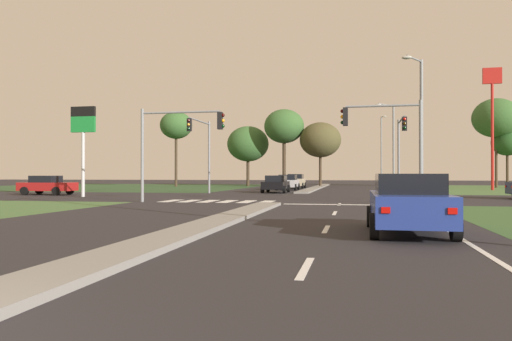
# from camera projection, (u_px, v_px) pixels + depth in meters

# --- Properties ---
(ground_plane) EXTENTS (200.00, 200.00, 0.00)m
(ground_plane) POSITION_uv_depth(u_px,v_px,m) (290.00, 198.00, 33.28)
(ground_plane) COLOR #282628
(grass_verge_far_left) EXTENTS (35.00, 35.00, 0.01)m
(grass_verge_far_left) POSITION_uv_depth(u_px,v_px,m) (113.00, 187.00, 62.31)
(grass_verge_far_left) COLOR #2D4C28
(grass_verge_far_left) RESTS_ON ground
(median_island_near) EXTENTS (1.20, 22.00, 0.14)m
(median_island_near) POSITION_uv_depth(u_px,v_px,m) (206.00, 225.00, 14.65)
(median_island_near) COLOR gray
(median_island_near) RESTS_ON ground
(median_island_far) EXTENTS (1.20, 36.00, 0.14)m
(median_island_far) POSITION_uv_depth(u_px,v_px,m) (318.00, 187.00, 57.79)
(median_island_far) COLOR gray
(median_island_far) RESTS_ON ground
(lane_dash_near) EXTENTS (0.14, 2.00, 0.01)m
(lane_dash_near) POSITION_uv_depth(u_px,v_px,m) (305.00, 268.00, 8.34)
(lane_dash_near) COLOR silver
(lane_dash_near) RESTS_ON ground
(lane_dash_second) EXTENTS (0.14, 2.00, 0.01)m
(lane_dash_second) POSITION_uv_depth(u_px,v_px,m) (326.00, 229.00, 14.22)
(lane_dash_second) COLOR silver
(lane_dash_second) RESTS_ON ground
(lane_dash_third) EXTENTS (0.14, 2.00, 0.01)m
(lane_dash_third) POSITION_uv_depth(u_px,v_px,m) (335.00, 213.00, 20.10)
(lane_dash_third) COLOR silver
(lane_dash_third) RESTS_ON ground
(lane_dash_fourth) EXTENTS (0.14, 2.00, 0.01)m
(lane_dash_fourth) POSITION_uv_depth(u_px,v_px,m) (339.00, 204.00, 25.99)
(lane_dash_fourth) COLOR silver
(lane_dash_fourth) RESTS_ON ground
(edge_line_right) EXTENTS (0.14, 24.00, 0.01)m
(edge_line_right) POSITION_uv_depth(u_px,v_px,m) (445.00, 229.00, 14.28)
(edge_line_right) COLOR silver
(edge_line_right) RESTS_ON ground
(stop_bar_near) EXTENTS (6.40, 0.50, 0.01)m
(stop_bar_near) POSITION_uv_depth(u_px,v_px,m) (345.00, 205.00, 25.67)
(stop_bar_near) COLOR silver
(stop_bar_near) RESTS_ON ground
(crosswalk_bar_near) EXTENTS (0.70, 2.80, 0.01)m
(crosswalk_bar_near) POSITION_uv_depth(u_px,v_px,m) (171.00, 201.00, 29.44)
(crosswalk_bar_near) COLOR silver
(crosswalk_bar_near) RESTS_ON ground
(crosswalk_bar_second) EXTENTS (0.70, 2.80, 0.01)m
(crosswalk_bar_second) POSITION_uv_depth(u_px,v_px,m) (190.00, 201.00, 29.21)
(crosswalk_bar_second) COLOR silver
(crosswalk_bar_second) RESTS_ON ground
(crosswalk_bar_third) EXTENTS (0.70, 2.80, 0.01)m
(crosswalk_bar_third) POSITION_uv_depth(u_px,v_px,m) (208.00, 201.00, 28.99)
(crosswalk_bar_third) COLOR silver
(crosswalk_bar_third) RESTS_ON ground
(crosswalk_bar_fourth) EXTENTS (0.70, 2.80, 0.01)m
(crosswalk_bar_fourth) POSITION_uv_depth(u_px,v_px,m) (227.00, 201.00, 28.76)
(crosswalk_bar_fourth) COLOR silver
(crosswalk_bar_fourth) RESTS_ON ground
(crosswalk_bar_fifth) EXTENTS (0.70, 2.80, 0.01)m
(crosswalk_bar_fifth) POSITION_uv_depth(u_px,v_px,m) (247.00, 202.00, 28.53)
(crosswalk_bar_fifth) COLOR silver
(crosswalk_bar_fifth) RESTS_ON ground
(crosswalk_bar_sixth) EXTENTS (0.70, 2.80, 0.01)m
(crosswalk_bar_sixth) POSITION_uv_depth(u_px,v_px,m) (267.00, 202.00, 28.31)
(crosswalk_bar_sixth) COLOR silver
(crosswalk_bar_sixth) RESTS_ON ground
(car_silver_near) EXTENTS (2.07, 4.39, 1.53)m
(car_silver_near) POSITION_uv_depth(u_px,v_px,m) (288.00, 182.00, 49.87)
(car_silver_near) COLOR #B7B7BC
(car_silver_near) RESTS_ON ground
(car_beige_second) EXTENTS (2.04, 4.53, 1.60)m
(car_beige_second) POSITION_uv_depth(u_px,v_px,m) (296.00, 181.00, 56.22)
(car_beige_second) COLOR #BCAD8E
(car_beige_second) RESTS_ON ground
(car_red_third) EXTENTS (4.19, 2.00, 1.47)m
(car_red_third) POSITION_uv_depth(u_px,v_px,m) (47.00, 185.00, 38.01)
(car_red_third) COLOR #A31919
(car_red_third) RESTS_ON ground
(car_black_fourth) EXTENTS (2.06, 4.29, 1.47)m
(car_black_fourth) POSITION_uv_depth(u_px,v_px,m) (276.00, 184.00, 42.60)
(car_black_fourth) COLOR black
(car_black_fourth) RESTS_ON ground
(car_blue_seventh) EXTENTS (2.09, 4.55, 1.59)m
(car_blue_seventh) POSITION_uv_depth(u_px,v_px,m) (408.00, 203.00, 13.20)
(car_blue_seventh) COLOR navy
(car_blue_seventh) RESTS_ON ground
(traffic_signal_far_right) EXTENTS (0.32, 4.97, 5.79)m
(traffic_signal_far_right) POSITION_uv_depth(u_px,v_px,m) (401.00, 141.00, 36.55)
(traffic_signal_far_right) COLOR gray
(traffic_signal_far_right) RESTS_ON ground
(traffic_signal_near_left) EXTENTS (4.94, 0.32, 5.31)m
(traffic_signal_near_left) POSITION_uv_depth(u_px,v_px,m) (173.00, 137.00, 27.97)
(traffic_signal_near_left) COLOR gray
(traffic_signal_near_left) RESTS_ON ground
(traffic_signal_far_left) EXTENTS (0.32, 5.38, 5.98)m
(traffic_signal_far_left) POSITION_uv_depth(u_px,v_px,m) (202.00, 142.00, 39.41)
(traffic_signal_far_left) COLOR gray
(traffic_signal_far_left) RESTS_ON ground
(traffic_signal_near_right) EXTENTS (4.14, 0.32, 5.38)m
(traffic_signal_near_right) POSITION_uv_depth(u_px,v_px,m) (390.00, 133.00, 25.64)
(traffic_signal_near_right) COLOR gray
(traffic_signal_near_right) RESTS_ON ground
(street_lamp_second) EXTENTS (1.36, 1.89, 8.25)m
(street_lamp_second) POSITION_uv_depth(u_px,v_px,m) (420.00, 121.00, 28.75)
(street_lamp_second) COLOR gray
(street_lamp_second) RESTS_ON ground
(street_lamp_third) EXTENTS (1.92, 1.75, 8.63)m
(street_lamp_third) POSITION_uv_depth(u_px,v_px,m) (392.00, 142.00, 50.00)
(street_lamp_third) COLOR gray
(street_lamp_third) RESTS_ON ground
(street_lamp_fourth) EXTENTS (0.72, 2.08, 10.15)m
(street_lamp_fourth) POSITION_uv_depth(u_px,v_px,m) (382.00, 147.00, 73.59)
(street_lamp_fourth) COLOR gray
(street_lamp_fourth) RESTS_ON ground
(fastfood_pole_sign) EXTENTS (1.80, 0.40, 12.26)m
(fastfood_pole_sign) POSITION_uv_depth(u_px,v_px,m) (492.00, 101.00, 49.77)
(fastfood_pole_sign) COLOR red
(fastfood_pole_sign) RESTS_ON ground
(fuel_price_totem) EXTENTS (1.80, 0.24, 6.32)m
(fuel_price_totem) POSITION_uv_depth(u_px,v_px,m) (83.00, 131.00, 34.77)
(fuel_price_totem) COLOR silver
(fuel_price_totem) RESTS_ON ground
(treeline_near) EXTENTS (4.14, 4.14, 9.67)m
(treeline_near) POSITION_uv_depth(u_px,v_px,m) (176.00, 126.00, 64.00)
(treeline_near) COLOR #423323
(treeline_near) RESTS_ON ground
(treeline_second) EXTENTS (5.58, 5.58, 8.04)m
(treeline_second) POSITION_uv_depth(u_px,v_px,m) (248.00, 144.00, 66.80)
(treeline_second) COLOR #423323
(treeline_second) RESTS_ON ground
(treeline_third) EXTENTS (5.10, 5.10, 9.88)m
(treeline_third) POSITION_uv_depth(u_px,v_px,m) (284.00, 127.00, 63.41)
(treeline_third) COLOR #423323
(treeline_third) RESTS_ON ground
(treeline_fourth) EXTENTS (5.19, 5.19, 8.12)m
(treeline_fourth) POSITION_uv_depth(u_px,v_px,m) (320.00, 140.00, 62.55)
(treeline_fourth) COLOR #423323
(treeline_fourth) RESTS_ON ground
(treeline_fifth) EXTENTS (5.42, 5.42, 10.53)m
(treeline_fifth) POSITION_uv_depth(u_px,v_px,m) (496.00, 118.00, 58.56)
(treeline_fifth) COLOR #423323
(treeline_fifth) RESTS_ON ground
(treeline_sixth) EXTENTS (3.61, 3.61, 6.85)m
(treeline_sixth) POSITION_uv_depth(u_px,v_px,m) (507.00, 143.00, 58.71)
(treeline_sixth) COLOR #423323
(treeline_sixth) RESTS_ON ground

